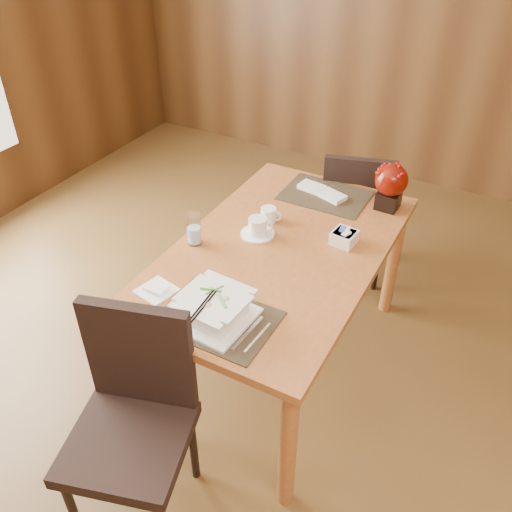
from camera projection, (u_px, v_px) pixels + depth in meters
The scene contains 15 objects.
ground at pixel (218, 444), 2.53m from camera, with size 6.00×6.00×0.00m, color brown.
back_wall at pixel (433, 0), 3.82m from camera, with size 5.00×0.02×2.80m, color #573619.
dining_table at pixel (279, 265), 2.57m from camera, with size 0.90×1.50×0.75m.
placemat_near at pixel (217, 319), 2.12m from camera, with size 0.45×0.33×0.01m, color black.
placemat_far at pixel (325, 195), 2.90m from camera, with size 0.45×0.33×0.01m, color black.
soup_setting at pixel (214, 309), 2.09m from camera, with size 0.30×0.30×0.11m.
coffee_cup at pixel (257, 228), 2.57m from camera, with size 0.16×0.16×0.09m.
water_glass at pixel (194, 229), 2.50m from camera, with size 0.07×0.07×0.16m, color silver.
creamer_jug at pixel (268, 215), 2.68m from camera, with size 0.10×0.10×0.07m, color white, non-canonical shape.
sugar_caddy at pixel (344, 238), 2.52m from camera, with size 0.11×0.11×0.06m, color white.
berry_decor at pixel (391, 184), 2.72m from camera, with size 0.17×0.17×0.24m.
napkins_far at pixel (323, 192), 2.89m from camera, with size 0.28×0.10×0.02m, color white, non-canonical shape.
bread_plate at pixel (156, 291), 2.26m from camera, with size 0.14×0.14×0.01m, color white.
near_chair at pixel (134, 409), 2.04m from camera, with size 0.55×0.55×0.95m.
far_chair at pixel (355, 210), 3.25m from camera, with size 0.52×0.52×0.90m.
Camera 1 is at (0.88, -1.25, 2.21)m, focal length 38.00 mm.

